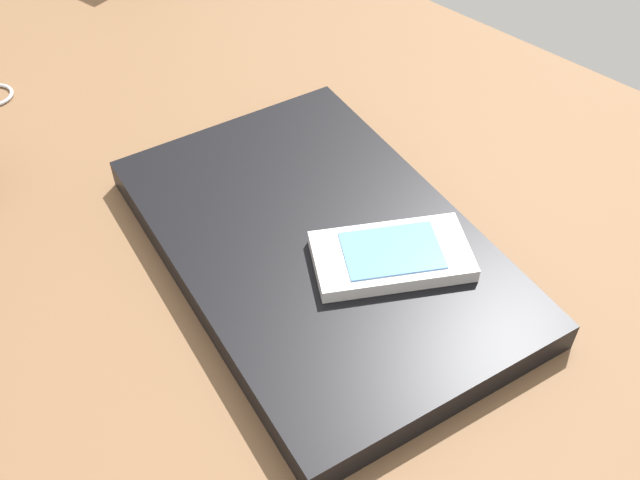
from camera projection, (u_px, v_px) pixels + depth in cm
name	position (u px, v px, depth cm)	size (l,w,h in cm)	color
desk_surface	(219.00, 230.00, 61.59)	(120.00, 80.00, 3.00)	brown
laptop_closed	(320.00, 247.00, 56.49)	(32.46, 21.12, 2.45)	black
cell_phone_on_laptop	(391.00, 256.00, 53.41)	(11.47, 12.58, 1.24)	silver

